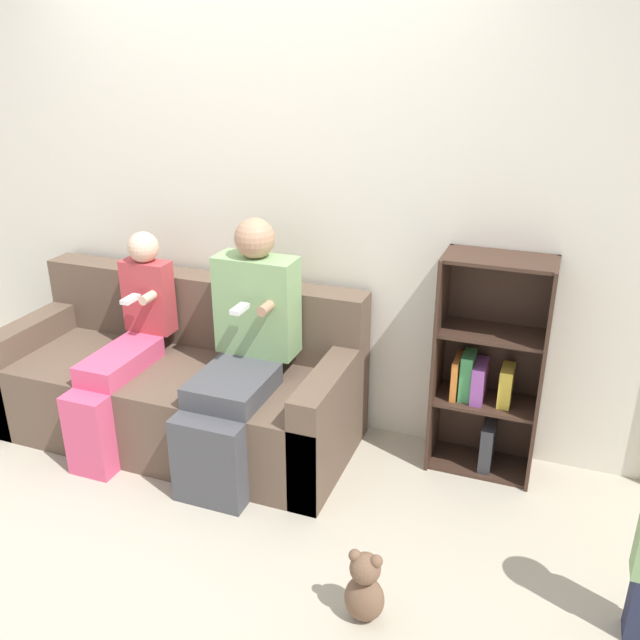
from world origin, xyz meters
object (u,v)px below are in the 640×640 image
(couch, at_px, (180,385))
(child_seated, at_px, (124,347))
(adult_seated, at_px, (242,348))
(bookshelf, at_px, (488,373))
(teddy_bear, at_px, (365,588))

(couch, bearing_deg, child_seated, -145.29)
(adult_seated, xyz_separation_m, child_seated, (-0.69, -0.04, -0.09))
(adult_seated, height_order, child_seated, adult_seated)
(couch, relative_size, child_seated, 1.75)
(adult_seated, bearing_deg, couch, 165.75)
(couch, height_order, bookshelf, bookshelf)
(couch, relative_size, bookshelf, 1.72)
(child_seated, relative_size, teddy_bear, 3.53)
(adult_seated, bearing_deg, bookshelf, 19.20)
(child_seated, xyz_separation_m, bookshelf, (1.85, 0.45, -0.04))
(child_seated, xyz_separation_m, teddy_bear, (1.59, -0.77, -0.41))
(bookshelf, relative_size, teddy_bear, 3.59)
(couch, relative_size, teddy_bear, 6.18)
(bookshelf, xyz_separation_m, teddy_bear, (-0.26, -1.22, -0.38))
(couch, bearing_deg, bookshelf, 10.11)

